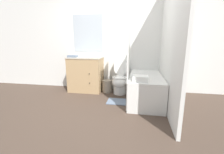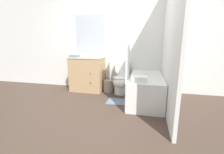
# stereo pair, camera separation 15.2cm
# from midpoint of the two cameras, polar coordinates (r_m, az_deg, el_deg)

# --- Properties ---
(ground_plane) EXTENTS (14.00, 14.00, 0.00)m
(ground_plane) POSITION_cam_midpoint_polar(r_m,az_deg,el_deg) (2.68, -6.24, -14.39)
(ground_plane) COLOR #47382D
(wall_back) EXTENTS (8.00, 0.06, 2.50)m
(wall_back) POSITION_cam_midpoint_polar(r_m,az_deg,el_deg) (3.93, -0.06, 13.29)
(wall_back) COLOR silver
(wall_back) RESTS_ON ground_plane
(wall_right) EXTENTS (0.05, 2.57, 2.50)m
(wall_right) POSITION_cam_midpoint_polar(r_m,az_deg,el_deg) (3.10, 19.19, 12.69)
(wall_right) COLOR silver
(wall_right) RESTS_ON ground_plane
(vanity_cabinet) EXTENTS (0.84, 0.57, 0.88)m
(vanity_cabinet) POSITION_cam_midpoint_polar(r_m,az_deg,el_deg) (3.92, -11.00, 1.27)
(vanity_cabinet) COLOR tan
(vanity_cabinet) RESTS_ON ground_plane
(sink_faucet) EXTENTS (0.14, 0.12, 0.12)m
(sink_faucet) POSITION_cam_midpoint_polar(r_m,az_deg,el_deg) (4.04, -10.28, 8.26)
(sink_faucet) COLOR silver
(sink_faucet) RESTS_ON vanity_cabinet
(toilet) EXTENTS (0.36, 0.64, 0.84)m
(toilet) POSITION_cam_midpoint_polar(r_m,az_deg,el_deg) (3.65, 1.90, -1.00)
(toilet) COLOR white
(toilet) RESTS_ON ground_plane
(bathtub) EXTENTS (0.68, 1.40, 0.55)m
(bathtub) POSITION_cam_midpoint_polar(r_m,az_deg,el_deg) (3.28, 11.28, -4.11)
(bathtub) COLOR white
(bathtub) RESTS_ON ground_plane
(shower_curtain) EXTENTS (0.02, 0.50, 1.91)m
(shower_curtain) POSITION_cam_midpoint_polar(r_m,az_deg,el_deg) (2.79, 4.74, 7.38)
(shower_curtain) COLOR white
(shower_curtain) RESTS_ON ground_plane
(wastebasket) EXTENTS (0.24, 0.24, 0.30)m
(wastebasket) POSITION_cam_midpoint_polar(r_m,az_deg,el_deg) (3.81, -3.00, -3.48)
(wastebasket) COLOR gray
(wastebasket) RESTS_ON ground_plane
(tissue_box) EXTENTS (0.13, 0.14, 0.10)m
(tissue_box) POSITION_cam_midpoint_polar(r_m,az_deg,el_deg) (3.74, -8.02, 8.08)
(tissue_box) COLOR silver
(tissue_box) RESTS_ON vanity_cabinet
(hand_towel_folded) EXTENTS (0.22, 0.17, 0.05)m
(hand_towel_folded) POSITION_cam_midpoint_polar(r_m,az_deg,el_deg) (3.84, -15.86, 7.61)
(hand_towel_folded) COLOR slate
(hand_towel_folded) RESTS_ON vanity_cabinet
(bath_towel_folded) EXTENTS (0.27, 0.24, 0.10)m
(bath_towel_folded) POSITION_cam_midpoint_polar(r_m,az_deg,el_deg) (2.72, 9.18, -0.55)
(bath_towel_folded) COLOR white
(bath_towel_folded) RESTS_ON bathtub
(bath_mat) EXTENTS (0.49, 0.35, 0.02)m
(bath_mat) POSITION_cam_midpoint_polar(r_m,az_deg,el_deg) (3.21, 1.26, -9.35)
(bath_mat) COLOR slate
(bath_mat) RESTS_ON ground_plane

